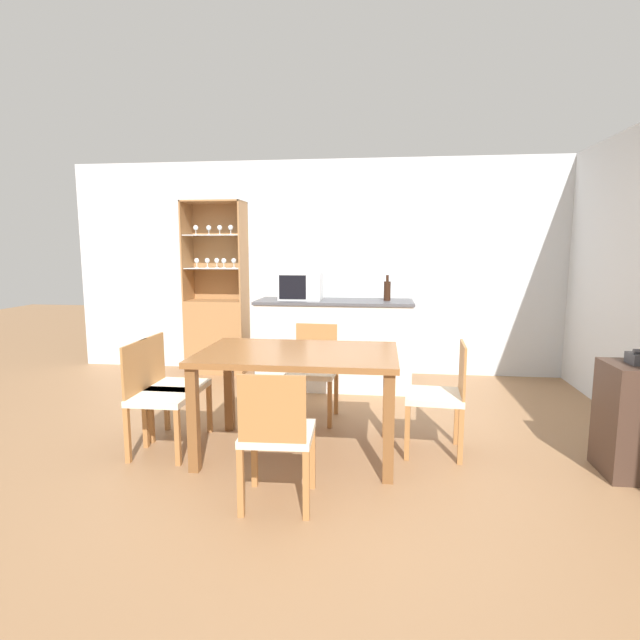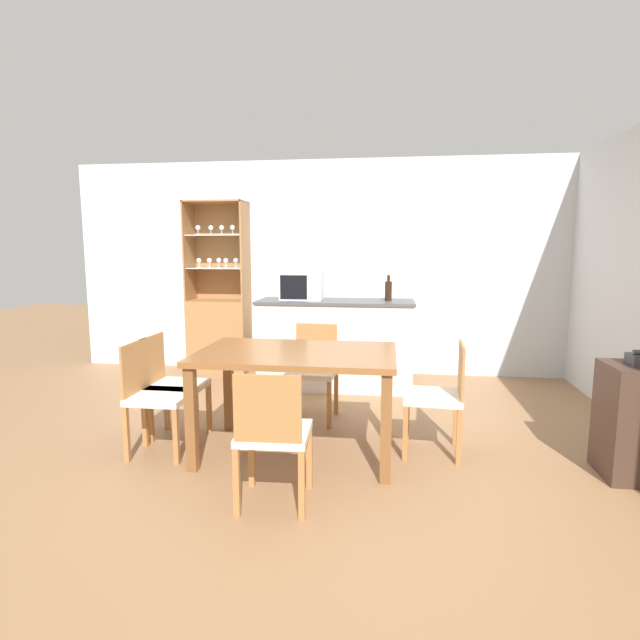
{
  "view_description": "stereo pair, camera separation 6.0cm",
  "coord_description": "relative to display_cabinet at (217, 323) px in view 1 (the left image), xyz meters",
  "views": [
    {
      "loc": [
        0.43,
        -3.41,
        1.51
      ],
      "look_at": [
        -0.11,
        1.0,
        0.87
      ],
      "focal_mm": 28.0,
      "sensor_mm": 36.0,
      "label": 1
    },
    {
      "loc": [
        0.49,
        -3.4,
        1.51
      ],
      "look_at": [
        -0.11,
        1.0,
        0.87
      ],
      "focal_mm": 28.0,
      "sensor_mm": 36.0,
      "label": 2
    }
  ],
  "objects": [
    {
      "name": "ground_plane",
      "position": [
        1.55,
        -2.41,
        -0.61
      ],
      "size": [
        18.0,
        18.0,
        0.0
      ],
      "primitive_type": "plane",
      "color": "#936B47"
    },
    {
      "name": "wall_back",
      "position": [
        1.55,
        0.22,
        0.67
      ],
      "size": [
        6.8,
        0.06,
        2.55
      ],
      "color": "silver",
      "rests_on": "ground_plane"
    },
    {
      "name": "kitchen_counter",
      "position": [
        1.49,
        -0.51,
        -0.13
      ],
      "size": [
        1.68,
        0.61,
        0.96
      ],
      "color": "silver",
      "rests_on": "ground_plane"
    },
    {
      "name": "display_cabinet",
      "position": [
        0.0,
        0.0,
        0.0
      ],
      "size": [
        0.72,
        0.39,
        2.06
      ],
      "color": "#A37042",
      "rests_on": "ground_plane"
    },
    {
      "name": "dining_table",
      "position": [
        1.39,
        -2.33,
        0.06
      ],
      "size": [
        1.43,
        0.92,
        0.77
      ],
      "color": "brown",
      "rests_on": "ground_plane"
    },
    {
      "name": "dining_chair_side_right_far",
      "position": [
        2.42,
        -2.19,
        -0.17
      ],
      "size": [
        0.44,
        0.44,
        0.83
      ],
      "rotation": [
        0.0,
        0.0,
        1.5
      ],
      "color": "beige",
      "rests_on": "ground_plane"
    },
    {
      "name": "dining_chair_head_far",
      "position": [
        1.4,
        -1.55,
        -0.17
      ],
      "size": [
        0.43,
        0.43,
        0.83
      ],
      "rotation": [
        0.0,
        0.0,
        3.09
      ],
      "color": "beige",
      "rests_on": "ground_plane"
    },
    {
      "name": "dining_chair_side_left_far",
      "position": [
        0.36,
        -2.19,
        -0.17
      ],
      "size": [
        0.42,
        0.42,
        0.83
      ],
      "rotation": [
        0.0,
        0.0,
        -1.58
      ],
      "color": "beige",
      "rests_on": "ground_plane"
    },
    {
      "name": "dining_chair_head_near",
      "position": [
        1.4,
        -3.1,
        -0.17
      ],
      "size": [
        0.43,
        0.43,
        0.83
      ],
      "rotation": [
        0.0,
        0.0,
        0.04
      ],
      "color": "beige",
      "rests_on": "ground_plane"
    },
    {
      "name": "dining_chair_side_left_near",
      "position": [
        0.36,
        -2.46,
        -0.17
      ],
      "size": [
        0.41,
        0.41,
        0.83
      ],
      "rotation": [
        0.0,
        0.0,
        -1.57
      ],
      "color": "beige",
      "rests_on": "ground_plane"
    },
    {
      "name": "microwave",
      "position": [
        1.11,
        -0.48,
        0.5
      ],
      "size": [
        0.45,
        0.34,
        0.29
      ],
      "color": "silver",
      "rests_on": "kitchen_counter"
    },
    {
      "name": "wine_bottle",
      "position": [
        2.05,
        -0.48,
        0.46
      ],
      "size": [
        0.07,
        0.07,
        0.27
      ],
      "color": "black",
      "rests_on": "kitchen_counter"
    }
  ]
}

